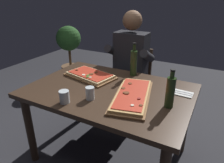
# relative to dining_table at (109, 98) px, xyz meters

# --- Properties ---
(ground_plane) EXTENTS (6.40, 6.40, 0.00)m
(ground_plane) POSITION_rel_dining_table_xyz_m (0.00, 0.00, -0.64)
(ground_plane) COLOR #2D2D33
(dining_table) EXTENTS (1.40, 0.96, 0.74)m
(dining_table) POSITION_rel_dining_table_xyz_m (0.00, 0.00, 0.00)
(dining_table) COLOR #3D2B1E
(dining_table) RESTS_ON ground_plane
(pizza_rectangular_front) EXTENTS (0.53, 0.38, 0.05)m
(pizza_rectangular_front) POSITION_rel_dining_table_xyz_m (-0.29, 0.14, 0.11)
(pizza_rectangular_front) COLOR brown
(pizza_rectangular_front) RESTS_ON dining_table
(pizza_rectangular_left) EXTENTS (0.41, 0.68, 0.05)m
(pizza_rectangular_left) POSITION_rel_dining_table_xyz_m (0.24, -0.05, 0.11)
(pizza_rectangular_left) COLOR brown
(pizza_rectangular_left) RESTS_ON dining_table
(wine_bottle_dark) EXTENTS (0.06, 0.06, 0.29)m
(wine_bottle_dark) POSITION_rel_dining_table_xyz_m (0.53, -0.06, 0.22)
(wine_bottle_dark) COLOR #233819
(wine_bottle_dark) RESTS_ON dining_table
(oil_bottle_amber) EXTENTS (0.07, 0.07, 0.33)m
(oil_bottle_amber) POSITION_rel_dining_table_xyz_m (0.06, 0.39, 0.23)
(oil_bottle_amber) COLOR #233819
(oil_bottle_amber) RESTS_ON dining_table
(tumbler_near_camera) EXTENTS (0.07, 0.07, 0.10)m
(tumbler_near_camera) POSITION_rel_dining_table_xyz_m (-0.04, -0.23, 0.14)
(tumbler_near_camera) COLOR silver
(tumbler_near_camera) RESTS_ON dining_table
(tumbler_far_side) EXTENTS (0.08, 0.08, 0.10)m
(tumbler_far_side) POSITION_rel_dining_table_xyz_m (-0.18, -0.37, 0.14)
(tumbler_far_side) COLOR silver
(tumbler_far_side) RESTS_ON dining_table
(napkin_cutlery_set) EXTENTS (0.18, 0.12, 0.01)m
(napkin_cutlery_set) POSITION_rel_dining_table_xyz_m (0.57, 0.20, 0.10)
(napkin_cutlery_set) COLOR white
(napkin_cutlery_set) RESTS_ON dining_table
(diner_chair) EXTENTS (0.44, 0.44, 0.87)m
(diner_chair) POSITION_rel_dining_table_xyz_m (-0.13, 0.86, -0.16)
(diner_chair) COLOR #3D2B1E
(diner_chair) RESTS_ON ground_plane
(seated_diner) EXTENTS (0.53, 0.41, 1.33)m
(seated_diner) POSITION_rel_dining_table_xyz_m (-0.13, 0.74, 0.10)
(seated_diner) COLOR #23232D
(seated_diner) RESTS_ON ground_plane
(potted_plant_corner) EXTENTS (0.42, 0.42, 0.99)m
(potted_plant_corner) POSITION_rel_dining_table_xyz_m (-1.54, 1.34, -0.06)
(potted_plant_corner) COLOR #846042
(potted_plant_corner) RESTS_ON ground_plane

